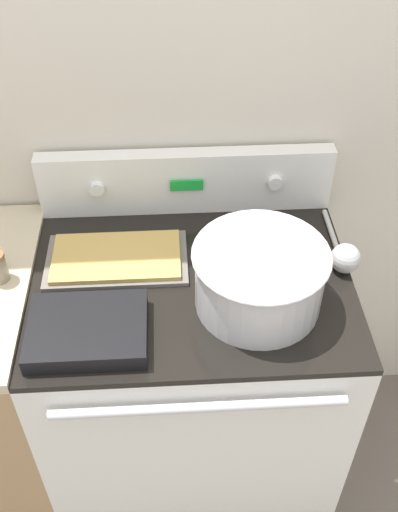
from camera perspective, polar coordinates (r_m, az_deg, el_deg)
kitchen_wall at (r=1.60m, az=-1.45°, el=15.26°), size 8.00×0.05×2.50m
stove_range at (r=1.87m, az=-0.60°, el=-12.14°), size 0.81×0.65×0.92m
control_panel at (r=1.67m, az=-1.23°, el=7.13°), size 0.81×0.07×0.19m
mixing_bowl at (r=1.40m, az=5.78°, el=-1.84°), size 0.32×0.32×0.16m
casserole_dish at (r=1.39m, az=-10.57°, el=-6.89°), size 0.27×0.21×0.05m
baking_tray at (r=1.56m, az=-7.85°, el=-0.23°), size 0.37×0.20×0.02m
ladle at (r=1.56m, az=13.67°, el=-0.04°), size 0.08×0.27×0.08m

